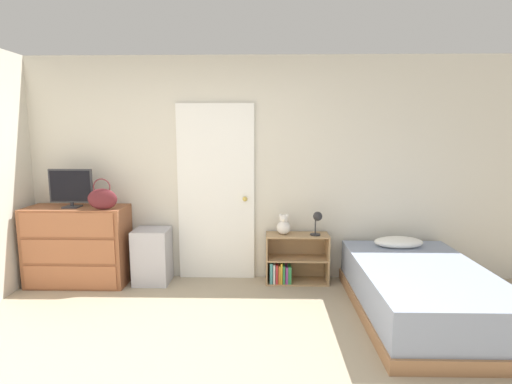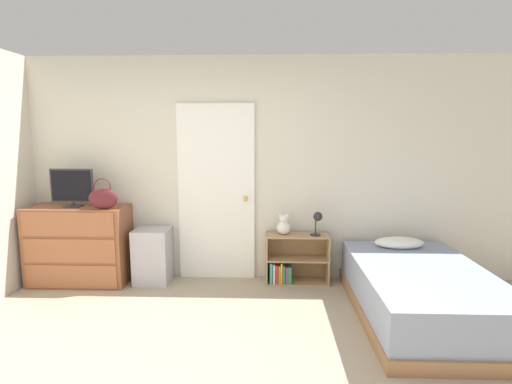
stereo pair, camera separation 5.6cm
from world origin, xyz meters
name	(u,v)px [view 2 (the right image)]	position (x,y,z in m)	size (l,w,h in m)	color
wall_back	(208,170)	(0.00, 2.13, 1.27)	(10.00, 0.06, 2.55)	beige
door_closed	(217,193)	(0.10, 2.08, 1.01)	(0.88, 0.09, 2.02)	white
dresser	(79,245)	(-1.44, 1.85, 0.44)	(1.09, 0.47, 0.88)	brown
tv	(72,187)	(-1.46, 1.82, 1.11)	(0.48, 0.16, 0.42)	#2D2D33
handbag	(103,198)	(-1.07, 1.70, 1.01)	(0.32, 0.09, 0.34)	#591E23
storage_bin	(153,256)	(-0.62, 1.90, 0.31)	(0.39, 0.37, 0.62)	#ADADB7
bookshelf	(292,262)	(0.97, 1.95, 0.23)	(0.71, 0.28, 0.56)	tan
teddy_bear	(284,226)	(0.87, 1.94, 0.66)	(0.15, 0.15, 0.23)	silver
desk_lamp	(317,219)	(1.24, 1.90, 0.75)	(0.13, 0.13, 0.27)	#262628
bed	(421,292)	(2.12, 1.13, 0.23)	(1.17, 1.93, 0.57)	#996B47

